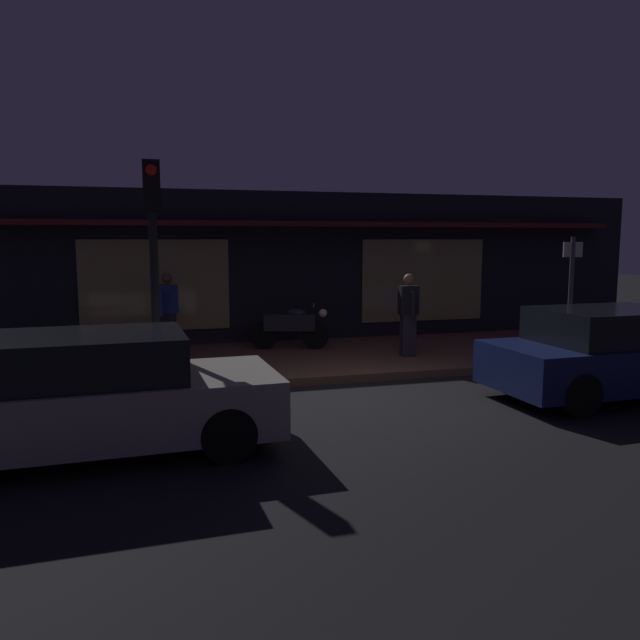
{
  "coord_description": "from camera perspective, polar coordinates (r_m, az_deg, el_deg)",
  "views": [
    {
      "loc": [
        -3.42,
        -9.06,
        2.49
      ],
      "look_at": [
        -0.18,
        2.4,
        0.95
      ],
      "focal_mm": 34.85,
      "sensor_mm": 36.0,
      "label": 1
    }
  ],
  "objects": [
    {
      "name": "traffic_light_pole",
      "position": [
        9.19,
        -15.06,
        7.03
      ],
      "size": [
        0.24,
        0.33,
        3.6
      ],
      "color": "black",
      "rests_on": "ground_plane"
    },
    {
      "name": "person_bystander",
      "position": [
        12.61,
        8.11,
        0.63
      ],
      "size": [
        0.39,
        0.61,
        1.67
      ],
      "color": "#28232D",
      "rests_on": "sidewalk_slab"
    },
    {
      "name": "storefront_building",
      "position": [
        15.84,
        -3.3,
        4.88
      ],
      "size": [
        18.0,
        3.3,
        3.6
      ],
      "color": "black",
      "rests_on": "ground_plane"
    },
    {
      "name": "sidewalk_slab",
      "position": [
        12.77,
        0.05,
        -3.53
      ],
      "size": [
        18.0,
        4.0,
        0.15
      ],
      "primitive_type": "cube",
      "color": "brown",
      "rests_on": "ground_plane"
    },
    {
      "name": "motorcycle",
      "position": [
        13.38,
        -2.67,
        -0.56
      ],
      "size": [
        1.67,
        0.7,
        0.97
      ],
      "color": "black",
      "rests_on": "sidewalk_slab"
    },
    {
      "name": "bicycle_parked",
      "position": [
        11.16,
        -22.16,
        -3.41
      ],
      "size": [
        1.59,
        0.6,
        0.91
      ],
      "color": "black",
      "rests_on": "sidewalk_slab"
    },
    {
      "name": "parked_car_across",
      "position": [
        10.9,
        25.4,
        -2.79
      ],
      "size": [
        4.16,
        1.9,
        1.42
      ],
      "color": "black",
      "rests_on": "ground_plane"
    },
    {
      "name": "person_photographer",
      "position": [
        13.14,
        -13.8,
        0.77
      ],
      "size": [
        0.44,
        0.55,
        1.67
      ],
      "color": "#28232D",
      "rests_on": "sidewalk_slab"
    },
    {
      "name": "ground_plane",
      "position": [
        10.0,
        4.78,
        -7.08
      ],
      "size": [
        60.0,
        60.0,
        0.0
      ],
      "primitive_type": "plane",
      "color": "black"
    },
    {
      "name": "parked_car_far",
      "position": [
        7.73,
        -19.78,
        -6.44
      ],
      "size": [
        4.16,
        1.92,
        1.42
      ],
      "color": "black",
      "rests_on": "ground_plane"
    },
    {
      "name": "sign_post",
      "position": [
        13.43,
        22.04,
        2.65
      ],
      "size": [
        0.44,
        0.09,
        2.4
      ],
      "color": "#47474C",
      "rests_on": "sidewalk_slab"
    }
  ]
}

